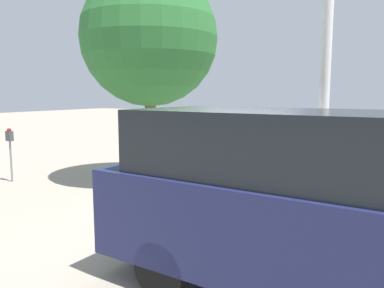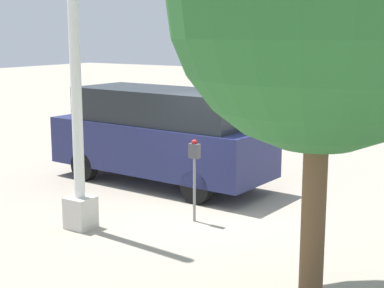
# 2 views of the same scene
# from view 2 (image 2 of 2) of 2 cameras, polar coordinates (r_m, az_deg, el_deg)

# --- Properties ---
(ground_plane) EXTENTS (80.00, 80.00, 0.00)m
(ground_plane) POSITION_cam_2_polar(r_m,az_deg,el_deg) (11.05, 1.31, -6.79)
(ground_plane) COLOR gray
(parking_meter_near) EXTENTS (0.21, 0.12, 1.49)m
(parking_meter_near) POSITION_cam_2_polar(r_m,az_deg,el_deg) (10.35, 0.24, -1.69)
(parking_meter_near) COLOR gray
(parking_meter_near) RESTS_ON ground
(lamp_post) EXTENTS (0.44, 0.44, 5.98)m
(lamp_post) POSITION_cam_2_polar(r_m,az_deg,el_deg) (10.00, -11.12, 3.80)
(lamp_post) COLOR beige
(lamp_post) RESTS_ON ground
(parked_van) EXTENTS (5.19, 2.08, 2.12)m
(parked_van) POSITION_cam_2_polar(r_m,az_deg,el_deg) (12.99, -3.01, 1.05)
(parked_van) COLOR navy
(parked_van) RESTS_ON ground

